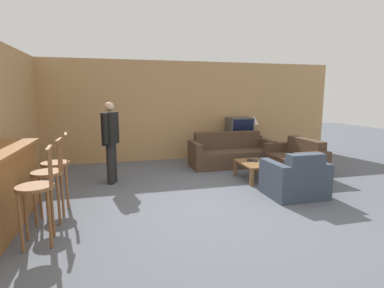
# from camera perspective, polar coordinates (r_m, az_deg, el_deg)

# --- Properties ---
(ground_plane) EXTENTS (24.00, 24.00, 0.00)m
(ground_plane) POSITION_cam_1_polar(r_m,az_deg,el_deg) (4.74, 4.07, -12.00)
(ground_plane) COLOR #565B66
(wall_back) EXTENTS (9.40, 0.08, 2.60)m
(wall_back) POSITION_cam_1_polar(r_m,az_deg,el_deg) (8.01, -4.26, 6.26)
(wall_back) COLOR tan
(wall_back) RESTS_ON ground_plane
(wall_left) EXTENTS (0.08, 8.69, 2.60)m
(wall_left) POSITION_cam_1_polar(r_m,az_deg,el_deg) (5.83, -32.65, 3.71)
(wall_left) COLOR tan
(wall_left) RESTS_ON ground_plane
(bar_counter) EXTENTS (0.55, 2.15, 1.03)m
(bar_counter) POSITION_cam_1_polar(r_m,az_deg,el_deg) (4.64, -32.77, -7.20)
(bar_counter) COLOR brown
(bar_counter) RESTS_ON ground_plane
(bar_chair_near) EXTENTS (0.44, 0.44, 1.14)m
(bar_chair_near) POSITION_cam_1_polar(r_m,az_deg,el_deg) (3.87, -27.43, -8.44)
(bar_chair_near) COLOR brown
(bar_chair_near) RESTS_ON ground_plane
(bar_chair_mid) EXTENTS (0.41, 0.41, 1.14)m
(bar_chair_mid) POSITION_cam_1_polar(r_m,az_deg,el_deg) (4.48, -25.59, -5.97)
(bar_chair_mid) COLOR brown
(bar_chair_mid) RESTS_ON ground_plane
(bar_chair_far) EXTENTS (0.46, 0.46, 1.14)m
(bar_chair_far) POSITION_cam_1_polar(r_m,az_deg,el_deg) (5.03, -24.37, -4.29)
(bar_chair_far) COLOR brown
(bar_chair_far) RESTS_ON ground_plane
(couch_far) EXTENTS (2.01, 0.83, 0.81)m
(couch_far) POSITION_cam_1_polar(r_m,az_deg,el_deg) (7.43, 7.39, -1.88)
(couch_far) COLOR #4C3828
(couch_far) RESTS_ON ground_plane
(armchair_near) EXTENTS (0.93, 0.79, 0.79)m
(armchair_near) POSITION_cam_1_polar(r_m,az_deg,el_deg) (5.43, 19.09, -6.47)
(armchair_near) COLOR #384251
(armchair_near) RESTS_ON ground_plane
(loveseat_right) EXTENTS (0.76, 1.42, 0.78)m
(loveseat_right) POSITION_cam_1_polar(r_m,az_deg,el_deg) (6.96, 19.15, -3.11)
(loveseat_right) COLOR #4C3828
(loveseat_right) RESTS_ON ground_plane
(coffee_table) EXTENTS (0.57, 0.88, 0.36)m
(coffee_table) POSITION_cam_1_polar(r_m,az_deg,el_deg) (6.26, 11.77, -3.96)
(coffee_table) COLOR brown
(coffee_table) RESTS_ON ground_plane
(tv_unit) EXTENTS (1.13, 0.47, 0.63)m
(tv_unit) POSITION_cam_1_polar(r_m,az_deg,el_deg) (8.32, 8.94, -0.55)
(tv_unit) COLOR #2D2319
(tv_unit) RESTS_ON ground_plane
(tv) EXTENTS (0.64, 0.51, 0.50)m
(tv) POSITION_cam_1_polar(r_m,az_deg,el_deg) (8.24, 9.04, 3.31)
(tv) COLOR #4C4C4C
(tv) RESTS_ON tv_unit
(book_on_table) EXTENTS (0.26, 0.24, 0.03)m
(book_on_table) POSITION_cam_1_polar(r_m,az_deg,el_deg) (6.39, 11.44, -3.06)
(book_on_table) COLOR black
(book_on_table) RESTS_ON coffee_table
(table_lamp) EXTENTS (0.26, 0.26, 0.55)m
(table_lamp) POSITION_cam_1_polar(r_m,az_deg,el_deg) (8.40, 11.66, 4.42)
(table_lamp) COLOR brown
(table_lamp) RESTS_ON tv_unit
(person_by_window) EXTENTS (0.33, 0.57, 1.59)m
(person_by_window) POSITION_cam_1_polar(r_m,az_deg,el_deg) (6.01, -15.23, 1.05)
(person_by_window) COLOR black
(person_by_window) RESTS_ON ground_plane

